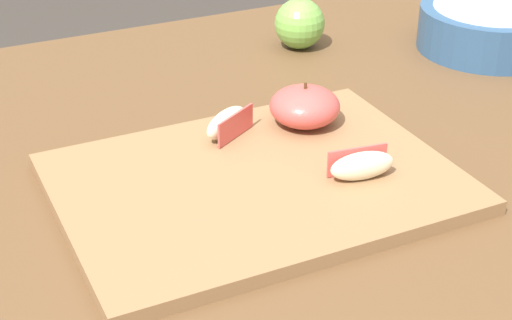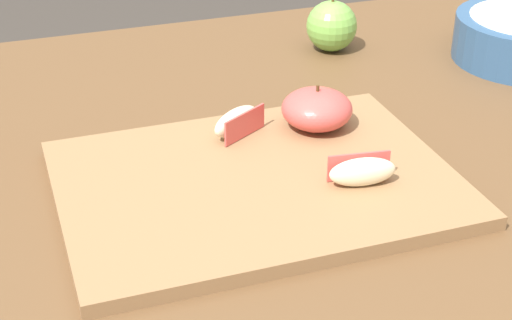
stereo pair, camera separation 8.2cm
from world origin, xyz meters
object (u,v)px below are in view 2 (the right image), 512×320
(cutting_board, at_px, (256,183))
(apple_wedge_back, at_px, (237,122))
(apple_half_skin_up, at_px, (317,109))
(apple_wedge_front, at_px, (362,171))
(whole_apple_granny_green, at_px, (332,26))

(cutting_board, xyz_separation_m, apple_wedge_back, (0.01, 0.10, 0.02))
(apple_half_skin_up, height_order, apple_wedge_front, apple_half_skin_up)
(whole_apple_granny_green, bearing_deg, apple_wedge_back, -132.76)
(apple_half_skin_up, distance_m, whole_apple_granny_green, 0.28)
(cutting_board, relative_size, apple_half_skin_up, 4.95)
(cutting_board, height_order, apple_half_skin_up, apple_half_skin_up)
(apple_half_skin_up, xyz_separation_m, apple_wedge_front, (-0.01, -0.14, -0.01))
(cutting_board, bearing_deg, apple_wedge_back, 83.36)
(apple_wedge_front, height_order, apple_wedge_back, same)
(cutting_board, bearing_deg, apple_wedge_front, -26.97)
(apple_wedge_back, bearing_deg, apple_wedge_front, -60.13)
(cutting_board, height_order, apple_wedge_back, apple_wedge_back)
(apple_half_skin_up, bearing_deg, cutting_board, -140.25)
(cutting_board, relative_size, whole_apple_granny_green, 4.95)
(apple_half_skin_up, distance_m, apple_wedge_back, 0.09)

